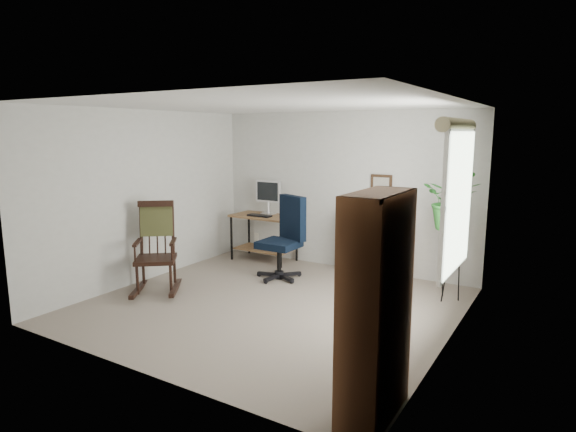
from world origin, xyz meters
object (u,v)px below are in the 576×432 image
Objects in this scene: desk at (264,238)px; rocking_chair at (155,247)px; tall_bookshelf at (376,307)px; office_chair at (279,237)px; low_bookshelf at (376,245)px.

rocking_chair is at bearing -98.88° from desk.
tall_bookshelf reaches higher than rocking_chair.
desk is 1.07m from office_chair.
desk is at bearing 134.45° from tall_bookshelf.
desk is at bearing 158.68° from office_chair.
tall_bookshelf reaches higher than office_chair.
office_chair is 3.49m from tall_bookshelf.
rocking_chair reaches higher than desk.
rocking_chair is at bearing 161.41° from tall_bookshelf.
office_chair is 1.00× the size of rocking_chair.
office_chair is at bearing 133.96° from tall_bookshelf.
office_chair is 1.71m from rocking_chair.
tall_bookshelf is (3.50, -1.18, 0.24)m from rocking_chair.
office_chair is 1.30× the size of low_bookshelf.
office_chair is at bearing -143.27° from low_bookshelf.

